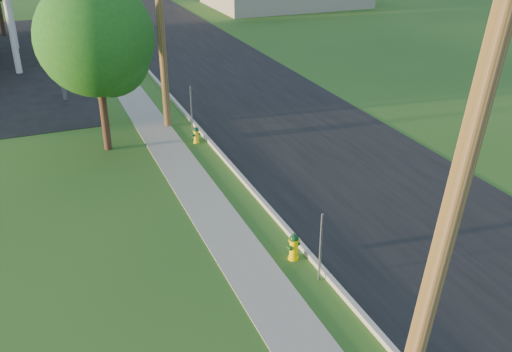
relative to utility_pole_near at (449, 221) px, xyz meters
The scene contains 12 objects.
road 13.04m from the utility_pole_near, 65.13° to the left, with size 8.00×120.00×0.02m, color black.
curb 12.02m from the utility_pole_near, 84.29° to the left, with size 0.15×120.00×0.15m, color #A7A498.
sidewalk 12.01m from the utility_pole_near, 93.38° to the left, with size 1.50×120.00×0.03m, color gray.
utility_pole_near is the anchor object (origin of this frame).
utility_pole_mid 18.00m from the utility_pole_near, 90.00° to the left, with size 1.40×0.32×9.80m.
sign_post_near 6.50m from the utility_pole_near, 80.72° to the left, with size 0.05×0.04×2.00m, color gray.
sign_post_mid 17.44m from the utility_pole_near, 87.14° to the left, with size 0.05×0.04×2.00m, color gray.
sign_post_far 29.46m from the utility_pole_near, 88.33° to the left, with size 0.05×0.04×2.00m, color gray.
tree_verge 16.46m from the utility_pole_near, 99.78° to the left, with size 4.41×4.41×6.69m.
hydrant_near 7.76m from the utility_pole_near, 84.08° to the left, with size 0.43×0.38×0.82m.
hydrant_mid 16.20m from the utility_pole_near, 87.79° to the left, with size 0.37×0.33×0.71m.
hydrant_far 30.05m from the utility_pole_near, 88.89° to the left, with size 0.41×0.37×0.81m.
Camera 1 is at (-5.94, -6.64, 9.01)m, focal length 40.00 mm.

